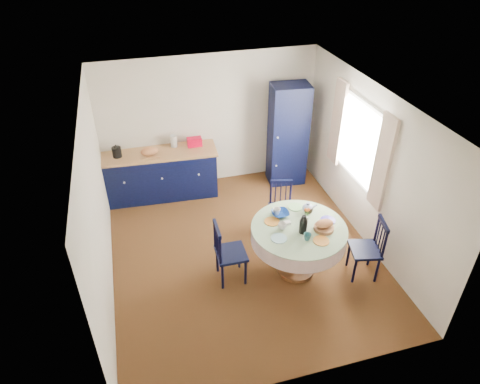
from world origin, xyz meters
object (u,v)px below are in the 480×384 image
(kitchen_counter, at_px, (161,173))
(chair_far, at_px, (281,207))
(cobalt_bowl, at_px, (280,214))
(pantry_cabinet, at_px, (288,135))
(mug_b, at_px, (307,237))
(mug_c, at_px, (309,210))
(mug_d, at_px, (277,211))
(dining_table, at_px, (299,234))
(mug_a, at_px, (282,226))
(chair_left, at_px, (228,252))
(chair_right, at_px, (368,248))

(kitchen_counter, relative_size, chair_far, 2.32)
(chair_far, height_order, cobalt_bowl, chair_far)
(pantry_cabinet, xyz_separation_m, mug_b, (-0.75, -2.72, -0.11))
(mug_c, bearing_deg, mug_d, 168.68)
(dining_table, xyz_separation_m, mug_d, (-0.21, 0.37, 0.18))
(kitchen_counter, bearing_deg, mug_a, -57.23)
(dining_table, relative_size, mug_a, 11.56)
(mug_d, xyz_separation_m, cobalt_bowl, (0.04, -0.04, -0.02))
(pantry_cabinet, xyz_separation_m, cobalt_bowl, (-0.91, -2.11, -0.13))
(kitchen_counter, xyz_separation_m, cobalt_bowl, (1.49, -2.22, 0.38))
(mug_a, bearing_deg, mug_c, 25.93)
(mug_d, bearing_deg, chair_far, 63.36)
(chair_far, bearing_deg, kitchen_counter, 154.30)
(chair_left, height_order, cobalt_bowl, chair_left)
(chair_far, distance_m, chair_right, 1.57)
(mug_a, relative_size, mug_b, 1.10)
(mug_b, distance_m, mug_c, 0.61)
(cobalt_bowl, bearing_deg, kitchen_counter, 123.92)
(chair_far, height_order, mug_d, mug_d)
(mug_b, bearing_deg, kitchen_counter, 120.32)
(pantry_cabinet, bearing_deg, mug_b, -100.03)
(dining_table, bearing_deg, mug_b, -91.43)
(mug_a, bearing_deg, chair_far, 69.79)
(chair_right, relative_size, cobalt_bowl, 3.79)
(mug_a, xyz_separation_m, mug_b, (0.25, -0.31, 0.00))
(chair_right, distance_m, cobalt_bowl, 1.35)
(mug_b, distance_m, mug_d, 0.68)
(pantry_cabinet, xyz_separation_m, chair_right, (0.20, -2.77, -0.49))
(pantry_cabinet, distance_m, cobalt_bowl, 2.30)
(kitchen_counter, distance_m, dining_table, 3.05)
(pantry_cabinet, relative_size, dining_table, 1.45)
(kitchen_counter, relative_size, mug_a, 17.77)
(mug_b, height_order, mug_c, mug_c)
(kitchen_counter, distance_m, pantry_cabinet, 2.46)
(mug_b, bearing_deg, mug_c, 65.22)
(mug_a, height_order, mug_d, mug_d)
(chair_left, relative_size, mug_a, 8.40)
(dining_table, distance_m, chair_far, 1.03)
(chair_left, distance_m, chair_right, 2.01)
(chair_right, relative_size, mug_b, 9.02)
(pantry_cabinet, xyz_separation_m, mug_a, (-0.99, -2.41, -0.11))
(dining_table, height_order, mug_b, dining_table)
(kitchen_counter, bearing_deg, mug_d, -52.87)
(chair_right, height_order, mug_d, chair_right)
(chair_left, height_order, chair_far, chair_left)
(dining_table, height_order, chair_left, dining_table)
(mug_d, bearing_deg, dining_table, -60.34)
(dining_table, bearing_deg, mug_c, 48.34)
(kitchen_counter, xyz_separation_m, chair_right, (2.61, -2.88, 0.02))
(chair_left, distance_m, mug_c, 1.33)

